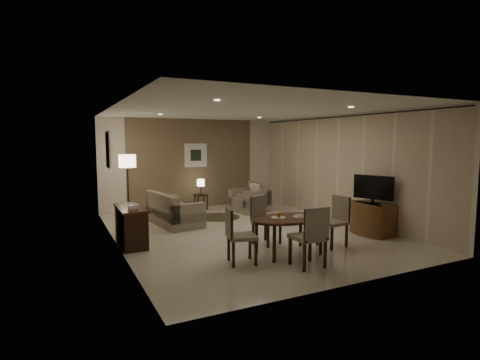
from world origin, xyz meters
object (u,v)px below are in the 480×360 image
armchair (250,197)px  side_table (201,202)px  tv_cabinet (373,219)px  sofa (175,209)px  chair_far (267,220)px  chair_right (332,222)px  dining_table (288,236)px  console_desk (131,226)px  chair_near (308,236)px  floor_lamp (128,187)px  chair_left (242,236)px

armchair → side_table: size_ratio=2.05×
tv_cabinet → sofa: 4.61m
tv_cabinet → sofa: bearing=141.4°
chair_far → chair_right: size_ratio=0.98×
dining_table → armchair: 4.13m
console_desk → sofa: bearing=46.9°
dining_table → sofa: 3.45m
chair_near → side_table: (0.24, 5.58, -0.27)m
floor_lamp → tv_cabinet: bearing=-41.2°
dining_table → floor_lamp: floor_lamp is taller
console_desk → sofa: (1.29, 1.38, 0.02)m
chair_right → floor_lamp: size_ratio=0.57×
side_table → floor_lamp: floor_lamp is taller
tv_cabinet → chair_far: 2.50m
chair_far → chair_right: bearing=-54.0°
chair_near → armchair: size_ratio=1.08×
tv_cabinet → chair_right: (-1.42, -0.34, 0.13)m
tv_cabinet → console_desk: bearing=162.9°
tv_cabinet → chair_near: 2.78m
chair_right → chair_far: bearing=-128.5°
tv_cabinet → chair_left: size_ratio=0.96×
sofa → floor_lamp: floor_lamp is taller
dining_table → chair_far: 0.75m
chair_far → sofa: (-1.13, 2.51, -0.08)m
console_desk → chair_far: chair_far is taller
chair_near → chair_left: chair_near is taller
chair_far → sofa: chair_far is taller
chair_far → chair_near: bearing=-113.6°
tv_cabinet → chair_left: bearing=-172.3°
chair_far → armchair: (1.31, 3.19, -0.06)m
tv_cabinet → dining_table: size_ratio=0.63×
chair_left → floor_lamp: size_ratio=0.56×
chair_far → chair_left: (-0.97, -0.83, -0.00)m
dining_table → chair_far: size_ratio=1.50×
chair_right → armchair: (0.25, 3.89, -0.07)m
chair_far → floor_lamp: floor_lamp is taller
tv_cabinet → chair_near: chair_near is taller
dining_table → floor_lamp: (-2.06, 4.32, 0.51)m
tv_cabinet → chair_right: size_ratio=0.93×
tv_cabinet → side_table: (-2.32, 4.50, -0.12)m
tv_cabinet → chair_far: size_ratio=0.95×
dining_table → chair_right: 1.04m
sofa → chair_far: bearing=-163.7°
tv_cabinet → side_table: 5.06m
sofa → dining_table: bearing=-168.4°
side_table → dining_table: bearing=-91.6°
floor_lamp → chair_far: bearing=-60.3°
chair_right → side_table: chair_right is taller
console_desk → chair_near: chair_near is taller
chair_far → side_table: chair_far is taller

